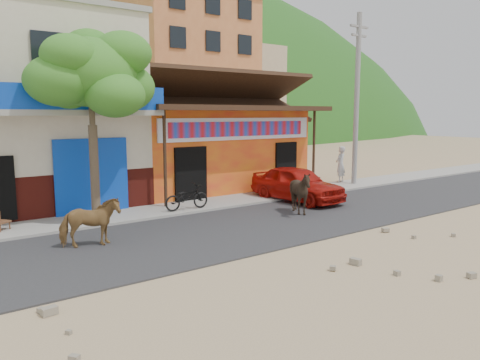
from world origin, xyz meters
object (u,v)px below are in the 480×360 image
object	(u,v)px
tree	(93,125)
pedestrian	(341,164)
cow_tan	(90,223)
scooter	(187,197)
utility_pole	(357,100)
cow_dark	(301,193)
red_car	(297,184)

from	to	relation	value
tree	pedestrian	distance (m)	12.81
tree	cow_tan	size ratio (longest dim) A/B	3.96
cow_tan	pedestrian	distance (m)	14.19
tree	scooter	xyz separation A→B (m)	(3.10, -0.39, -2.56)
utility_pole	cow_dark	size ratio (longest dim) A/B	5.35
cow_tan	pedestrian	bearing A→B (deg)	-61.43
cow_tan	cow_dark	size ratio (longest dim) A/B	1.01
cow_tan	scooter	world-z (taller)	cow_tan
red_car	pedestrian	xyz separation A→B (m)	(4.95, 2.09, 0.27)
scooter	cow_dark	bearing A→B (deg)	-130.85
scooter	pedestrian	xyz separation A→B (m)	(9.50, 1.29, 0.45)
tree	cow_dark	xyz separation A→B (m)	(6.06, -3.04, -2.33)
utility_pole	cow_dark	bearing A→B (deg)	-154.33
cow_tan	scooter	distance (m)	4.81
cow_dark	scooter	size ratio (longest dim) A/B	0.89
pedestrian	cow_dark	bearing A→B (deg)	14.76
scooter	pedestrian	distance (m)	9.60
utility_pole	cow_tan	size ratio (longest dim) A/B	5.28
utility_pole	pedestrian	xyz separation A→B (m)	(-0.20, 0.70, -3.11)
cow_tan	pedestrian	size ratio (longest dim) A/B	0.85
utility_pole	pedestrian	size ratio (longest dim) A/B	4.52
cow_dark	red_car	distance (m)	2.44
utility_pole	scooter	size ratio (longest dim) A/B	4.77
pedestrian	tree	bearing A→B (deg)	-12.22
tree	cow_dark	bearing A→B (deg)	-26.61
tree	cow_tan	world-z (taller)	tree
tree	utility_pole	bearing A→B (deg)	0.90
utility_pole	pedestrian	distance (m)	3.20
scooter	pedestrian	world-z (taller)	pedestrian
red_car	scooter	xyz separation A→B (m)	(-4.55, 0.80, -0.17)
cow_tan	red_car	bearing A→B (deg)	-66.39
cow_dark	pedestrian	size ratio (longest dim) A/B	0.84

